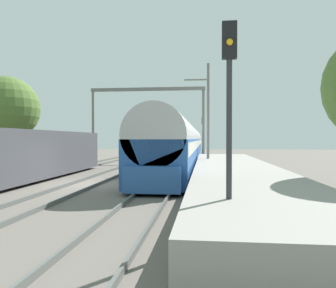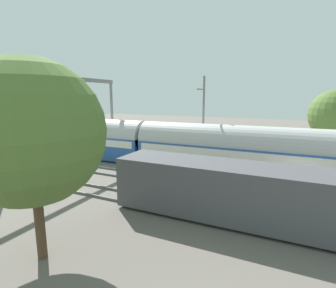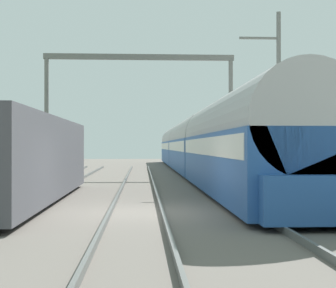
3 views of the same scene
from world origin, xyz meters
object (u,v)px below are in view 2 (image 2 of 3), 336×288
at_px(person_crossing, 132,148).
at_px(catenary_gantry, 68,103).
at_px(passenger_train, 78,137).
at_px(railway_signal_far, 55,121).
at_px(freight_car, 241,193).

distance_m(person_crossing, catenary_gantry, 7.56).
bearing_deg(passenger_train, catenary_gantry, -143.03).
bearing_deg(catenary_gantry, railway_signal_far, 54.85).
distance_m(freight_car, catenary_gantry, 16.32).
relative_size(freight_car, person_crossing, 7.51).
distance_m(passenger_train, railway_signal_far, 5.86).
bearing_deg(freight_car, railway_signal_far, 67.38).
relative_size(freight_car, railway_signal_far, 2.50).
bearing_deg(person_crossing, railway_signal_far, -155.11).
bearing_deg(passenger_train, freight_car, -113.48).
distance_m(freight_car, person_crossing, 15.40).
height_order(passenger_train, freight_car, passenger_train).
height_order(person_crossing, catenary_gantry, catenary_gantry).
xyz_separation_m(passenger_train, person_crossing, (1.28, -5.92, -0.94)).
bearing_deg(freight_car, person_crossing, 53.27).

